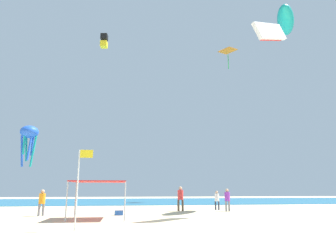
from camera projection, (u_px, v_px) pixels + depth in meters
name	position (u px, v px, depth m)	size (l,w,h in m)	color
ground	(195.00, 224.00, 15.21)	(110.00, 110.00, 0.10)	beige
ocean_strip	(150.00, 201.00, 43.41)	(110.00, 24.69, 0.03)	#1E6B93
canopy_tent	(99.00, 183.00, 17.41)	(3.14, 2.99, 2.16)	#B2B2B7
person_near_tent	(42.00, 200.00, 19.18)	(0.40, 0.40, 1.68)	slate
person_leftmost	(217.00, 199.00, 24.83)	(0.37, 0.37, 1.57)	#33384C
person_central	(180.00, 197.00, 23.60)	(0.51, 0.45, 1.91)	brown
person_rightmost	(227.00, 198.00, 23.08)	(0.44, 0.41, 1.74)	slate
banner_flag	(80.00, 180.00, 12.73)	(0.61, 0.06, 3.39)	silver
cooler_box	(119.00, 213.00, 19.54)	(0.57, 0.37, 0.35)	blue
kite_inflatable_teal	(286.00, 20.00, 28.73)	(4.17, 5.33, 1.96)	teal
kite_box_black	(104.00, 41.00, 40.78)	(1.02, 1.03, 1.90)	black
kite_diamond_orange	(228.00, 52.00, 46.64)	(3.16, 3.16, 3.27)	orange
kite_octopus_blue	(29.00, 134.00, 30.46)	(2.43, 2.43, 4.25)	blue
kite_parafoil_white	(270.00, 32.00, 21.64)	(3.87, 2.55, 2.68)	white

